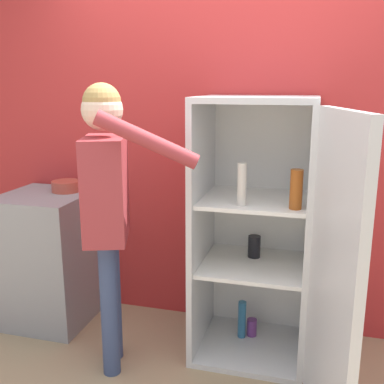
% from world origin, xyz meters
% --- Properties ---
extents(wall_back, '(7.00, 0.06, 2.55)m').
position_xyz_m(wall_back, '(0.00, 0.98, 1.27)').
color(wall_back, '#B72D2D').
rests_on(wall_back, ground_plane).
extents(refrigerator, '(0.90, 1.31, 1.62)m').
position_xyz_m(refrigerator, '(0.32, 0.51, 0.80)').
color(refrigerator, silver).
rests_on(refrigerator, ground_plane).
extents(person, '(0.74, 0.51, 1.69)m').
position_xyz_m(person, '(-0.56, 0.22, 1.09)').
color(person, '#384770').
rests_on(person, ground_plane).
extents(counter, '(0.59, 0.60, 0.94)m').
position_xyz_m(counter, '(-1.25, 0.63, 0.47)').
color(counter, gray).
rests_on(counter, ground_plane).
extents(bowl, '(0.20, 0.20, 0.08)m').
position_xyz_m(bowl, '(-1.14, 0.75, 0.98)').
color(bowl, '#B24738').
rests_on(bowl, counter).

